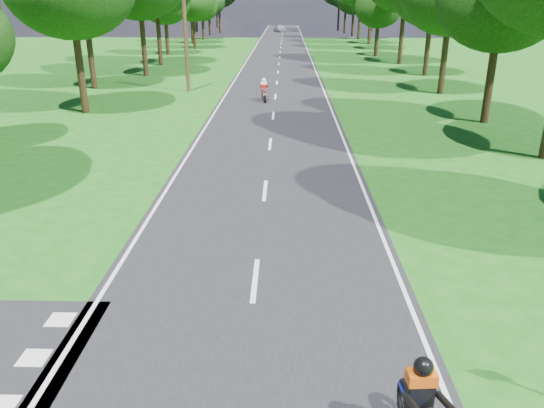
{
  "coord_description": "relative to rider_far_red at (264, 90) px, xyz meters",
  "views": [
    {
      "loc": [
        0.65,
        -8.6,
        6.03
      ],
      "look_at": [
        0.34,
        4.0,
        1.1
      ],
      "focal_mm": 35.0,
      "sensor_mm": 36.0,
      "label": 1
    }
  ],
  "objects": [
    {
      "name": "ground",
      "position": [
        0.67,
        -24.37,
        -0.71
      ],
      "size": [
        160.0,
        160.0,
        0.0
      ],
      "primitive_type": "plane",
      "color": "#185012",
      "rests_on": "ground"
    },
    {
      "name": "road_markings",
      "position": [
        0.54,
        23.76,
        -0.69
      ],
      "size": [
        7.4,
        140.0,
        0.01
      ],
      "color": "silver",
      "rests_on": "main_road"
    },
    {
      "name": "main_road",
      "position": [
        0.67,
        25.63,
        -0.7
      ],
      "size": [
        7.0,
        140.0,
        0.02
      ],
      "primitive_type": "cube",
      "color": "black",
      "rests_on": "ground"
    },
    {
      "name": "telegraph_pole",
      "position": [
        -5.33,
        3.63,
        3.36
      ],
      "size": [
        1.2,
        0.26,
        8.0
      ],
      "color": "#382616",
      "rests_on": "ground"
    },
    {
      "name": "distant_car",
      "position": [
        0.14,
        70.84,
        -0.03
      ],
      "size": [
        2.6,
        4.2,
        1.33
      ],
      "primitive_type": "imported",
      "rotation": [
        0.0,
        0.0,
        0.28
      ],
      "color": "silver",
      "rests_on": "main_road"
    },
    {
      "name": "rider_far_red",
      "position": [
        0.0,
        0.0,
        0.0
      ],
      "size": [
        0.75,
        1.72,
        1.39
      ],
      "primitive_type": null,
      "rotation": [
        0.0,
        0.0,
        0.12
      ],
      "color": "#AD280D",
      "rests_on": "main_road"
    }
  ]
}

